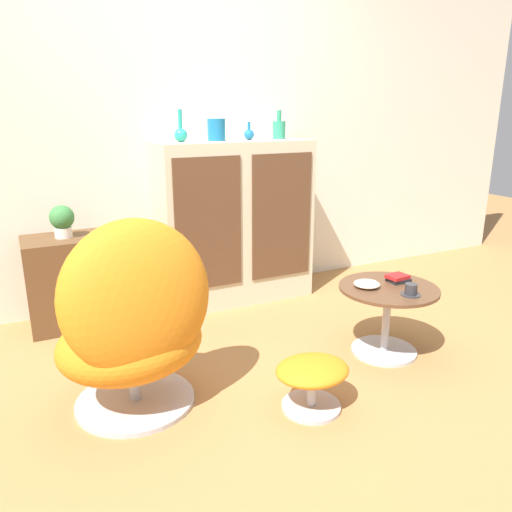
% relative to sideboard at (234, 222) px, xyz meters
% --- Properties ---
extents(ground_plane, '(12.00, 12.00, 0.00)m').
position_rel_sideboard_xyz_m(ground_plane, '(-0.29, -1.37, -0.58)').
color(ground_plane, '#A87542').
extents(wall_back, '(6.40, 0.06, 2.60)m').
position_rel_sideboard_xyz_m(wall_back, '(-0.29, 0.25, 0.72)').
color(wall_back, silver).
rests_on(wall_back, ground_plane).
extents(sideboard, '(1.10, 0.45, 1.16)m').
position_rel_sideboard_xyz_m(sideboard, '(0.00, 0.00, 0.00)').
color(sideboard, beige).
rests_on(sideboard, ground_plane).
extents(tv_console, '(0.64, 0.39, 0.59)m').
position_rel_sideboard_xyz_m(tv_console, '(-1.09, 0.03, -0.28)').
color(tv_console, brown).
rests_on(tv_console, ground_plane).
extents(egg_chair, '(0.77, 0.72, 0.95)m').
position_rel_sideboard_xyz_m(egg_chair, '(-0.99, -1.14, -0.13)').
color(egg_chair, '#B7B7BC').
rests_on(egg_chair, ground_plane).
extents(ottoman, '(0.36, 0.30, 0.25)m').
position_rel_sideboard_xyz_m(ottoman, '(-0.26, -1.49, -0.41)').
color(ottoman, '#B7B7BC').
rests_on(ottoman, ground_plane).
extents(coffee_table, '(0.56, 0.56, 0.41)m').
position_rel_sideboard_xyz_m(coffee_table, '(0.42, -1.20, -0.32)').
color(coffee_table, '#B7B7BC').
rests_on(coffee_table, ground_plane).
extents(vase_leftmost, '(0.09, 0.09, 0.21)m').
position_rel_sideboard_xyz_m(vase_leftmost, '(-0.37, 0.00, 0.63)').
color(vase_leftmost, teal).
rests_on(vase_leftmost, sideboard).
extents(vase_inner_left, '(0.12, 0.12, 0.15)m').
position_rel_sideboard_xyz_m(vase_inner_left, '(-0.12, 0.00, 0.65)').
color(vase_inner_left, '#196699').
rests_on(vase_inner_left, sideboard).
extents(vase_inner_right, '(0.07, 0.07, 0.12)m').
position_rel_sideboard_xyz_m(vase_inner_right, '(0.13, 0.00, 0.62)').
color(vase_inner_right, '#196699').
rests_on(vase_inner_right, sideboard).
extents(vase_rightmost, '(0.09, 0.09, 0.20)m').
position_rel_sideboard_xyz_m(vase_rightmost, '(0.37, 0.00, 0.65)').
color(vase_rightmost, '#2D8E6B').
rests_on(vase_rightmost, sideboard).
extents(potted_plant, '(0.15, 0.15, 0.21)m').
position_rel_sideboard_xyz_m(potted_plant, '(-1.15, 0.03, 0.12)').
color(potted_plant, silver).
rests_on(potted_plant, tv_console).
extents(teacup, '(0.11, 0.11, 0.06)m').
position_rel_sideboard_xyz_m(teacup, '(0.44, -1.35, -0.15)').
color(teacup, '#2D2D33').
rests_on(teacup, coffee_table).
extents(book_stack, '(0.13, 0.10, 0.04)m').
position_rel_sideboard_xyz_m(book_stack, '(0.53, -1.16, -0.15)').
color(book_stack, black).
rests_on(book_stack, coffee_table).
extents(bowl, '(0.15, 0.15, 0.04)m').
position_rel_sideboard_xyz_m(bowl, '(0.31, -1.14, -0.16)').
color(bowl, beige).
rests_on(bowl, coffee_table).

